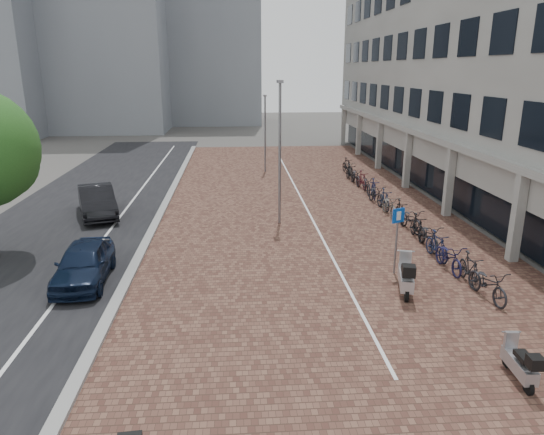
{
  "coord_description": "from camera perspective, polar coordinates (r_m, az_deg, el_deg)",
  "views": [
    {
      "loc": [
        -1.39,
        -12.69,
        6.9
      ],
      "look_at": [
        0.0,
        6.0,
        1.3
      ],
      "focal_mm": 33.03,
      "sensor_mm": 36.0,
      "label": 1
    }
  ],
  "objects": [
    {
      "name": "parking_line",
      "position": [
        25.88,
        3.88,
        1.21
      ],
      "size": [
        0.1,
        30.0,
        0.0
      ],
      "primitive_type": "cube",
      "color": "white",
      "rests_on": "plaza_brick"
    },
    {
      "name": "bg_towers",
      "position": [
        63.37,
        -17.35,
        22.34
      ],
      "size": [
        33.0,
        23.0,
        32.0
      ],
      "color": "gray",
      "rests_on": "ground"
    },
    {
      "name": "lamp_near",
      "position": [
        22.47,
        0.89,
        7.11
      ],
      "size": [
        0.12,
        0.12,
        6.36
      ],
      "primitive_type": "cylinder",
      "color": "slate",
      "rests_on": "ground"
    },
    {
      "name": "scooter_back",
      "position": [
        13.11,
        26.39,
        -14.5
      ],
      "size": [
        0.55,
        1.48,
        1.0
      ],
      "primitive_type": null,
      "rotation": [
        0.0,
        0.0,
        -0.07
      ],
      "color": "#9E9DA2",
      "rests_on": "ground"
    },
    {
      "name": "lamp_far",
      "position": [
        34.4,
        -0.79,
        9.42
      ],
      "size": [
        0.12,
        0.12,
        5.17
      ],
      "primitive_type": "cylinder",
      "color": "slate",
      "rests_on": "ground"
    },
    {
      "name": "car_navy",
      "position": [
        17.87,
        -20.65,
        -4.89
      ],
      "size": [
        1.79,
        4.01,
        1.34
      ],
      "primitive_type": "imported",
      "rotation": [
        0.0,
        0.0,
        0.05
      ],
      "color": "black",
      "rests_on": "ground"
    },
    {
      "name": "parking_sign",
      "position": [
        17.56,
        14.08,
        -1.46
      ],
      "size": [
        0.47,
        0.24,
        2.39
      ],
      "rotation": [
        0.0,
        0.0,
        0.42
      ],
      "color": "slate",
      "rests_on": "ground"
    },
    {
      "name": "street_asphalt",
      "position": [
        26.74,
        -20.63,
        0.6
      ],
      "size": [
        8.0,
        50.0,
        0.03
      ],
      "primitive_type": "cube",
      "color": "black",
      "rests_on": "ground"
    },
    {
      "name": "ground",
      "position": [
        14.51,
        1.79,
        -11.76
      ],
      "size": [
        140.0,
        140.0,
        0.0
      ],
      "primitive_type": "plane",
      "color": "#474442",
      "rests_on": "ground"
    },
    {
      "name": "bike_row",
      "position": [
        25.34,
        13.18,
        1.61
      ],
      "size": [
        1.23,
        21.47,
        1.05
      ],
      "color": "black",
      "rests_on": "ground"
    },
    {
      "name": "scooter_front",
      "position": [
        16.49,
        15.03,
        -6.36
      ],
      "size": [
        1.0,
        1.88,
        1.24
      ],
      "primitive_type": null,
      "rotation": [
        0.0,
        0.0,
        -0.25
      ],
      "color": "silver",
      "rests_on": "ground"
    },
    {
      "name": "office_building",
      "position": [
        32.12,
        23.53,
        18.09
      ],
      "size": [
        8.4,
        40.0,
        15.0
      ],
      "color": "#9D9D98",
      "rests_on": "ground"
    },
    {
      "name": "plaza_brick",
      "position": [
        25.86,
        3.44,
        1.15
      ],
      "size": [
        14.5,
        42.0,
        0.04
      ],
      "primitive_type": "cube",
      "color": "brown",
      "rests_on": "ground"
    },
    {
      "name": "car_dark",
      "position": [
        25.64,
        -19.31,
        1.76
      ],
      "size": [
        2.91,
        4.71,
        1.46
      ],
      "primitive_type": "imported",
      "rotation": [
        0.0,
        0.0,
        0.33
      ],
      "color": "black",
      "rests_on": "ground"
    },
    {
      "name": "lane_line",
      "position": [
        26.24,
        -16.44,
        0.74
      ],
      "size": [
        0.12,
        44.0,
        0.0
      ],
      "primitive_type": "cube",
      "color": "white",
      "rests_on": "street_asphalt"
    },
    {
      "name": "curb",
      "position": [
        25.89,
        -12.34,
        0.94
      ],
      "size": [
        0.35,
        42.0,
        0.14
      ],
      "primitive_type": "cube",
      "color": "gray",
      "rests_on": "ground"
    }
  ]
}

